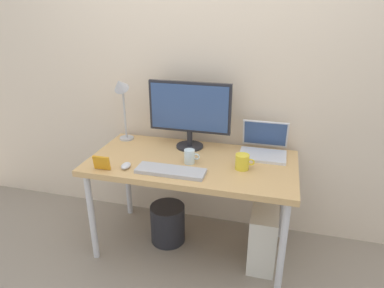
# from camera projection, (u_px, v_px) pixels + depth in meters

# --- Properties ---
(ground_plane) EXTENTS (6.00, 6.00, 0.00)m
(ground_plane) POSITION_uv_depth(u_px,v_px,m) (192.00, 245.00, 2.59)
(ground_plane) COLOR gray
(back_wall) EXTENTS (4.40, 0.04, 2.60)m
(back_wall) POSITION_uv_depth(u_px,v_px,m) (207.00, 64.00, 2.46)
(back_wall) COLOR beige
(back_wall) RESTS_ON ground_plane
(desk) EXTENTS (1.40, 0.70, 0.71)m
(desk) POSITION_uv_depth(u_px,v_px,m) (192.00, 168.00, 2.34)
(desk) COLOR tan
(desk) RESTS_ON ground_plane
(monitor) EXTENTS (0.60, 0.20, 0.49)m
(monitor) POSITION_uv_depth(u_px,v_px,m) (190.00, 111.00, 2.42)
(monitor) COLOR #232328
(monitor) RESTS_ON desk
(laptop) EXTENTS (0.32, 0.28, 0.22)m
(laptop) POSITION_uv_depth(u_px,v_px,m) (264.00, 146.00, 2.40)
(laptop) COLOR silver
(laptop) RESTS_ON desk
(desk_lamp) EXTENTS (0.11, 0.16, 0.50)m
(desk_lamp) POSITION_uv_depth(u_px,v_px,m) (121.00, 95.00, 2.52)
(desk_lamp) COLOR #B2B2B7
(desk_lamp) RESTS_ON desk
(keyboard) EXTENTS (0.44, 0.14, 0.02)m
(keyboard) POSITION_uv_depth(u_px,v_px,m) (171.00, 171.00, 2.14)
(keyboard) COLOR #B2B2B7
(keyboard) RESTS_ON desk
(mouse) EXTENTS (0.06, 0.09, 0.03)m
(mouse) POSITION_uv_depth(u_px,v_px,m) (126.00, 166.00, 2.20)
(mouse) COLOR silver
(mouse) RESTS_ON desk
(coffee_mug) EXTENTS (0.12, 0.09, 0.10)m
(coffee_mug) POSITION_uv_depth(u_px,v_px,m) (242.00, 162.00, 2.18)
(coffee_mug) COLOR yellow
(coffee_mug) RESTS_ON desk
(glass_cup) EXTENTS (0.11, 0.07, 0.10)m
(glass_cup) POSITION_uv_depth(u_px,v_px,m) (190.00, 156.00, 2.26)
(glass_cup) COLOR silver
(glass_cup) RESTS_ON desk
(photo_frame) EXTENTS (0.11, 0.03, 0.09)m
(photo_frame) POSITION_uv_depth(u_px,v_px,m) (102.00, 163.00, 2.17)
(photo_frame) COLOR orange
(photo_frame) RESTS_ON desk
(computer_tower) EXTENTS (0.18, 0.36, 0.42)m
(computer_tower) POSITION_uv_depth(u_px,v_px,m) (263.00, 236.00, 2.36)
(computer_tower) COLOR silver
(computer_tower) RESTS_ON ground_plane
(wastebasket) EXTENTS (0.26, 0.26, 0.30)m
(wastebasket) POSITION_uv_depth(u_px,v_px,m) (168.00, 223.00, 2.60)
(wastebasket) COLOR #232328
(wastebasket) RESTS_ON ground_plane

